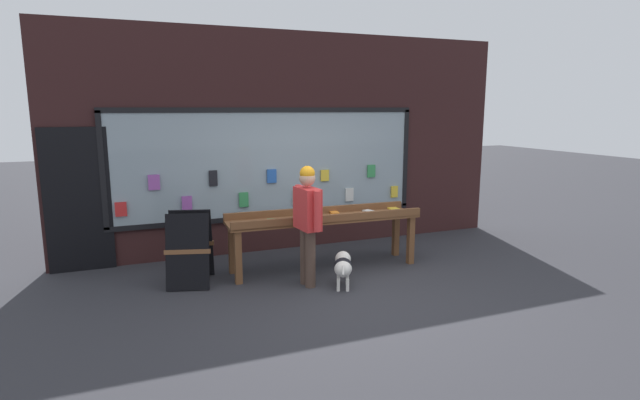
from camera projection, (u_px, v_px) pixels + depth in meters
name	position (u px, v px, depth m)	size (l,w,h in m)	color
ground_plane	(354.00, 292.00, 6.51)	(40.00, 40.00, 0.00)	#2D2D33
shopfront_facade	(290.00, 144.00, 8.34)	(7.68, 0.29, 3.59)	#331919
display_table_main	(324.00, 222.00, 7.34)	(2.87, 0.72, 0.88)	brown
person_browsing	(308.00, 217.00, 6.58)	(0.26, 0.65, 1.62)	#4C382D
small_dog	(343.00, 266.00, 6.63)	(0.39, 0.56, 0.44)	white
sandwich_board_sign	(190.00, 247.00, 6.74)	(0.72, 0.78, 0.99)	black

